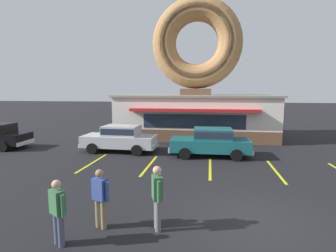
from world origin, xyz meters
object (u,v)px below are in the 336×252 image
(pedestrian_hooded_kid, at_px, (157,195))
(trash_bin, at_px, (102,134))
(car_teal, at_px, (211,141))
(pedestrian_blue_sweater_man, at_px, (58,210))
(car_silver, at_px, (120,137))
(pedestrian_leather_jacket_man, at_px, (100,196))

(pedestrian_hooded_kid, bearing_deg, trash_bin, 119.40)
(car_teal, height_order, pedestrian_blue_sweater_man, pedestrian_blue_sweater_man)
(car_silver, height_order, car_teal, same)
(car_teal, relative_size, pedestrian_blue_sweater_man, 2.84)
(pedestrian_blue_sweater_man, relative_size, trash_bin, 1.66)
(car_silver, bearing_deg, pedestrian_blue_sweater_man, -79.10)
(car_silver, xyz_separation_m, trash_bin, (-2.47, 2.98, -0.37))
(car_silver, height_order, pedestrian_blue_sweater_man, pedestrian_blue_sweater_man)
(pedestrian_hooded_kid, relative_size, pedestrian_leather_jacket_man, 1.07)
(car_silver, bearing_deg, car_teal, -3.47)
(pedestrian_blue_sweater_man, bearing_deg, trash_bin, 108.91)
(car_teal, height_order, pedestrian_leather_jacket_man, pedestrian_leather_jacket_man)
(pedestrian_leather_jacket_man, bearing_deg, car_teal, 70.71)
(car_teal, bearing_deg, pedestrian_blue_sweater_man, -111.13)
(car_silver, bearing_deg, trash_bin, 129.64)
(pedestrian_hooded_kid, bearing_deg, car_teal, 80.27)
(car_silver, distance_m, pedestrian_leather_jacket_man, 9.08)
(trash_bin, bearing_deg, pedestrian_blue_sweater_man, -71.09)
(car_teal, relative_size, pedestrian_hooded_kid, 2.64)
(pedestrian_blue_sweater_man, relative_size, pedestrian_hooded_kid, 0.93)
(pedestrian_blue_sweater_man, xyz_separation_m, pedestrian_hooded_kid, (2.19, 1.07, 0.08))
(car_silver, relative_size, pedestrian_blue_sweater_man, 2.82)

